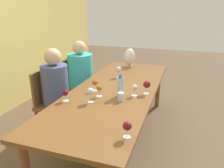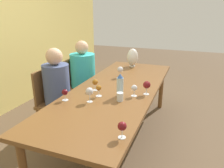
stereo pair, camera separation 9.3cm
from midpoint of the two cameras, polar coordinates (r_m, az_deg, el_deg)
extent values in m
plane|color=brown|center=(2.97, -0.01, -14.28)|extent=(14.00, 14.00, 0.00)
cube|color=brown|center=(2.65, -0.01, -1.49)|extent=(2.64, 0.95, 0.04)
cylinder|color=brown|center=(3.82, 11.24, -1.05)|extent=(0.07, 0.07, 0.68)
cylinder|color=brown|center=(3.97, 0.48, 0.12)|extent=(0.07, 0.07, 0.68)
cylinder|color=#ADCCD6|center=(2.37, 1.09, -0.80)|extent=(0.07, 0.07, 0.21)
cone|color=#33599E|center=(2.33, 1.11, 2.18)|extent=(0.07, 0.07, 0.05)
cylinder|color=silver|center=(2.27, 1.16, -3.32)|extent=(0.07, 0.07, 0.09)
cylinder|color=silver|center=(3.65, 3.84, 4.75)|extent=(0.10, 0.10, 0.01)
ellipsoid|color=silver|center=(3.62, 3.89, 7.03)|extent=(0.18, 0.18, 0.28)
cylinder|color=silver|center=(2.49, 7.88, -2.50)|extent=(0.06, 0.06, 0.00)
cylinder|color=silver|center=(2.48, 7.92, -1.68)|extent=(0.01, 0.01, 0.07)
sphere|color=maroon|center=(2.45, 7.99, -0.11)|extent=(0.08, 0.08, 0.08)
cylinder|color=silver|center=(1.68, 2.28, -13.70)|extent=(0.06, 0.06, 0.00)
cylinder|color=silver|center=(1.66, 2.30, -12.73)|extent=(0.01, 0.01, 0.06)
sphere|color=maroon|center=(1.63, 2.33, -10.91)|extent=(0.07, 0.07, 0.07)
cylinder|color=silver|center=(2.42, 4.75, -3.02)|extent=(0.06, 0.06, 0.00)
cylinder|color=silver|center=(2.41, 4.77, -2.28)|extent=(0.01, 0.01, 0.06)
sphere|color=silver|center=(2.39, 4.81, -0.94)|extent=(0.07, 0.07, 0.07)
cylinder|color=silver|center=(2.40, -4.47, -3.18)|extent=(0.07, 0.07, 0.00)
cylinder|color=silver|center=(2.39, -4.49, -2.41)|extent=(0.01, 0.01, 0.07)
sphere|color=#995B19|center=(2.37, -4.53, -1.07)|extent=(0.06, 0.06, 0.06)
cylinder|color=silver|center=(2.34, -13.08, -4.31)|extent=(0.07, 0.07, 0.00)
cylinder|color=silver|center=(2.33, -13.14, -3.59)|extent=(0.01, 0.01, 0.06)
sphere|color=#510C14|center=(2.31, -13.25, -2.29)|extent=(0.06, 0.06, 0.06)
cylinder|color=silver|center=(3.06, 0.83, 1.84)|extent=(0.06, 0.06, 0.00)
cylinder|color=silver|center=(3.05, 0.84, 2.54)|extent=(0.01, 0.01, 0.07)
sphere|color=silver|center=(3.03, 0.84, 3.84)|extent=(0.08, 0.08, 0.08)
cylinder|color=silver|center=(2.27, -6.74, -4.70)|extent=(0.06, 0.06, 0.00)
cylinder|color=silver|center=(2.25, -6.78, -3.74)|extent=(0.01, 0.01, 0.08)
sphere|color=silver|center=(2.22, -6.85, -2.00)|extent=(0.08, 0.08, 0.08)
cylinder|color=silver|center=(2.57, -5.48, -1.69)|extent=(0.06, 0.06, 0.00)
cylinder|color=silver|center=(2.56, -5.50, -0.93)|extent=(0.01, 0.01, 0.07)
sphere|color=#995B19|center=(2.54, -5.55, 0.43)|extent=(0.07, 0.07, 0.07)
cube|color=brown|center=(2.95, -15.04, -5.39)|extent=(0.44, 0.44, 0.04)
cube|color=brown|center=(2.97, -18.66, -0.62)|extent=(0.40, 0.03, 0.43)
cylinder|color=brown|center=(2.82, -13.46, -11.77)|extent=(0.04, 0.04, 0.42)
cylinder|color=brown|center=(3.10, -9.78, -8.46)|extent=(0.04, 0.04, 0.42)
cylinder|color=brown|center=(3.02, -19.72, -10.20)|extent=(0.04, 0.04, 0.42)
cylinder|color=brown|center=(3.28, -15.69, -7.29)|extent=(0.04, 0.04, 0.42)
cube|color=brown|center=(3.50, -8.83, -0.96)|extent=(0.44, 0.44, 0.04)
cube|color=brown|center=(3.53, -11.92, 3.03)|extent=(0.40, 0.03, 0.43)
cylinder|color=brown|center=(3.36, -7.20, -6.09)|extent=(0.04, 0.04, 0.42)
cylinder|color=brown|center=(3.67, -4.65, -3.72)|extent=(0.04, 0.04, 0.42)
cylinder|color=brown|center=(3.53, -12.80, -5.15)|extent=(0.04, 0.04, 0.42)
cylinder|color=brown|center=(3.83, -9.90, -2.97)|extent=(0.04, 0.04, 0.42)
cube|color=#2D2D38|center=(3.01, -13.76, -9.23)|extent=(0.25, 0.18, 0.46)
cylinder|color=#475684|center=(2.85, -15.52, -0.29)|extent=(0.33, 0.33, 0.52)
sphere|color=#D6A884|center=(2.75, -16.19, 6.82)|extent=(0.21, 0.21, 0.21)
cube|color=#2D2D38|center=(3.55, -7.70, -4.28)|extent=(0.29, 0.21, 0.46)
cylinder|color=#33B7BC|center=(3.42, -9.06, 3.43)|extent=(0.38, 0.38, 0.52)
sphere|color=#D6A884|center=(3.34, -9.38, 9.36)|extent=(0.20, 0.20, 0.20)
camera|label=1|loc=(0.05, -91.08, -0.38)|focal=35.00mm
camera|label=2|loc=(0.05, 88.92, 0.38)|focal=35.00mm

